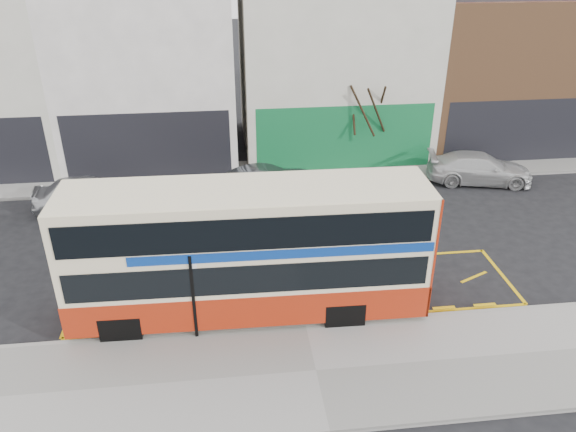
{
  "coord_description": "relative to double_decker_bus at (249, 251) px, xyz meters",
  "views": [
    {
      "loc": [
        -2.03,
        -13.27,
        10.53
      ],
      "look_at": [
        -0.23,
        2.0,
        2.49
      ],
      "focal_mm": 35.0,
      "sensor_mm": 36.0,
      "label": 1
    }
  ],
  "objects": [
    {
      "name": "ground",
      "position": [
        1.53,
        -0.6,
        -2.17
      ],
      "size": [
        120.0,
        120.0,
        0.0
      ],
      "primitive_type": "plane",
      "color": "black",
      "rests_on": "ground"
    },
    {
      "name": "pavement",
      "position": [
        1.53,
        -2.9,
        -2.09
      ],
      "size": [
        40.0,
        4.0,
        0.15
      ],
      "primitive_type": "cube",
      "color": "gray",
      "rests_on": "ground"
    },
    {
      "name": "kerb",
      "position": [
        1.53,
        -0.97,
        -2.09
      ],
      "size": [
        40.0,
        0.15,
        0.15
      ],
      "primitive_type": "cube",
      "color": "gray",
      "rests_on": "ground"
    },
    {
      "name": "far_pavement",
      "position": [
        1.53,
        10.4,
        -2.09
      ],
      "size": [
        50.0,
        3.0,
        0.15
      ],
      "primitive_type": "cube",
      "color": "gray",
      "rests_on": "ground"
    },
    {
      "name": "road_markings",
      "position": [
        1.53,
        1.0,
        -2.16
      ],
      "size": [
        14.0,
        3.4,
        0.01
      ],
      "primitive_type": null,
      "color": "#E7B20C",
      "rests_on": "ground"
    },
    {
      "name": "terrace_left",
      "position": [
        -3.97,
        14.39,
        3.15
      ],
      "size": [
        8.0,
        8.01,
        11.8
      ],
      "color": "white",
      "rests_on": "ground"
    },
    {
      "name": "terrace_green_shop",
      "position": [
        5.03,
        14.39,
        2.9
      ],
      "size": [
        9.0,
        8.01,
        11.3
      ],
      "color": "silver",
      "rests_on": "ground"
    },
    {
      "name": "terrace_right",
      "position": [
        14.03,
        14.39,
        2.41
      ],
      "size": [
        9.0,
        8.01,
        10.3
      ],
      "color": "#95603B",
      "rests_on": "ground"
    },
    {
      "name": "double_decker_bus",
      "position": [
        0.0,
        0.0,
        0.0
      ],
      "size": [
        10.36,
        2.58,
        4.12
      ],
      "rotation": [
        0.0,
        0.0,
        -0.02
      ],
      "color": "beige",
      "rests_on": "ground"
    },
    {
      "name": "bus_stop_post",
      "position": [
        -1.55,
        -1.12,
        -0.4
      ],
      "size": [
        0.67,
        0.13,
        2.66
      ],
      "rotation": [
        0.0,
        0.0,
        0.07
      ],
      "color": "black",
      "rests_on": "pavement"
    },
    {
      "name": "car_silver",
      "position": [
        -6.3,
        7.77,
        -1.46
      ],
      "size": [
        4.3,
        2.06,
        1.42
      ],
      "primitive_type": "imported",
      "rotation": [
        0.0,
        0.0,
        1.67
      ],
      "color": "#B0B1B5",
      "rests_on": "ground"
    },
    {
      "name": "car_grey",
      "position": [
        1.17,
        7.64,
        -1.43
      ],
      "size": [
        4.71,
        2.51,
        1.47
      ],
      "primitive_type": "imported",
      "rotation": [
        0.0,
        0.0,
        1.79
      ],
      "color": "#3E4245",
      "rests_on": "ground"
    },
    {
      "name": "car_white",
      "position": [
        10.88,
        8.47,
        -1.49
      ],
      "size": [
        4.93,
        2.83,
        1.35
      ],
      "primitive_type": "imported",
      "rotation": [
        0.0,
        0.0,
        1.36
      ],
      "color": "beige",
      "rests_on": "ground"
    },
    {
      "name": "street_tree_right",
      "position": [
        5.99,
        10.58,
        1.46
      ],
      "size": [
        2.46,
        2.46,
        5.32
      ],
      "color": "black",
      "rests_on": "ground"
    }
  ]
}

